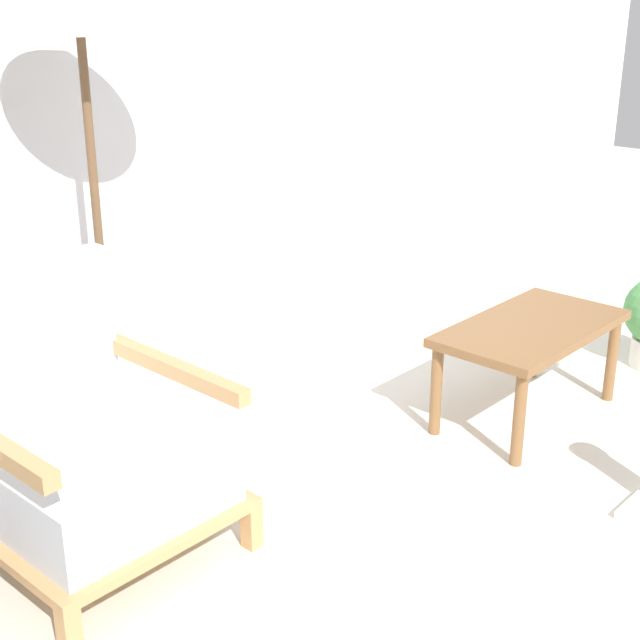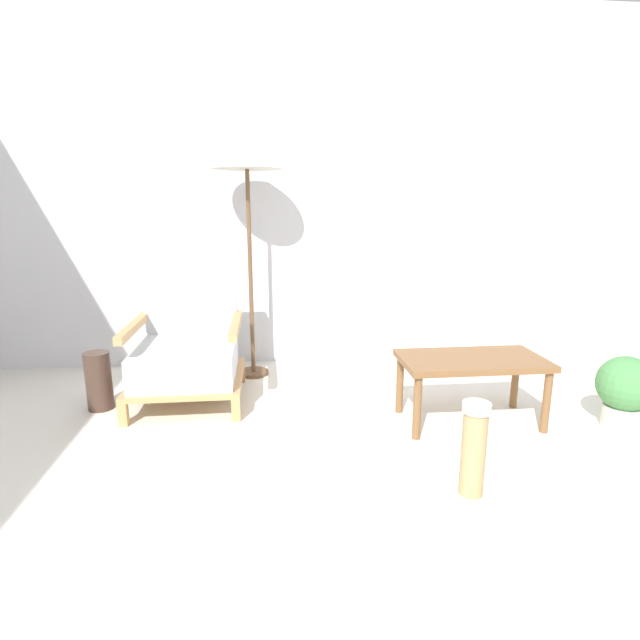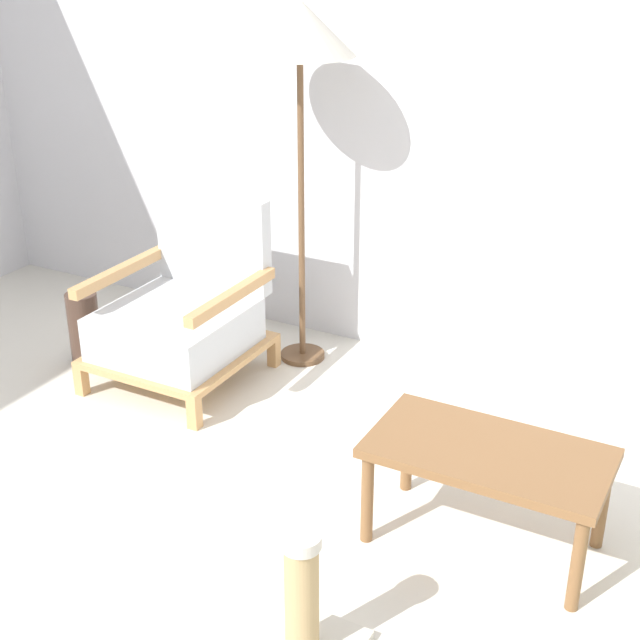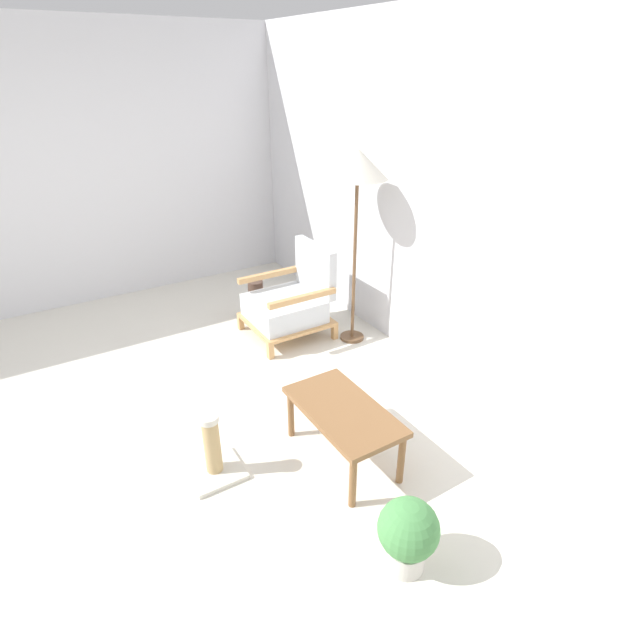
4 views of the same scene
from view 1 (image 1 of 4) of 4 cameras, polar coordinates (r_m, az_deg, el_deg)
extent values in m
cube|color=silver|center=(3.68, -9.20, 16.29)|extent=(8.00, 0.06, 2.70)
cube|color=tan|center=(2.48, -15.74, -18.62)|extent=(0.05, 0.05, 0.14)
cube|color=tan|center=(2.78, -4.39, -13.03)|extent=(0.05, 0.05, 0.14)
cube|color=tan|center=(3.24, -12.63, -8.35)|extent=(0.05, 0.05, 0.14)
cube|color=tan|center=(2.80, -14.09, -11.36)|extent=(0.69, 0.72, 0.03)
cube|color=silver|center=(2.73, -14.07, -9.40)|extent=(0.61, 0.62, 0.21)
cube|color=silver|center=(2.85, -18.47, -1.07)|extent=(0.61, 0.08, 0.46)
cube|color=tan|center=(2.80, -9.40, -3.07)|extent=(0.05, 0.66, 0.05)
cylinder|color=brown|center=(3.41, -12.83, -7.90)|extent=(0.22, 0.22, 0.03)
cylinder|color=brown|center=(3.13, -13.88, 4.03)|extent=(0.03, 0.03, 1.45)
cube|color=brown|center=(3.53, 13.39, -0.51)|extent=(0.81, 0.44, 0.04)
cylinder|color=brown|center=(3.23, 12.62, -6.24)|extent=(0.04, 0.04, 0.36)
cylinder|color=brown|center=(3.83, 18.17, -2.42)|extent=(0.04, 0.04, 0.36)
cylinder|color=brown|center=(3.40, 7.44, -4.50)|extent=(0.04, 0.04, 0.36)
cylinder|color=brown|center=(3.98, 13.56, -1.12)|extent=(0.04, 0.04, 0.36)
camera|label=2|loc=(2.08, 70.56, -3.38)|focal=28.00mm
camera|label=3|loc=(3.77, 61.03, 17.20)|focal=50.00mm
camera|label=4|loc=(5.01, 44.97, 23.05)|focal=28.00mm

